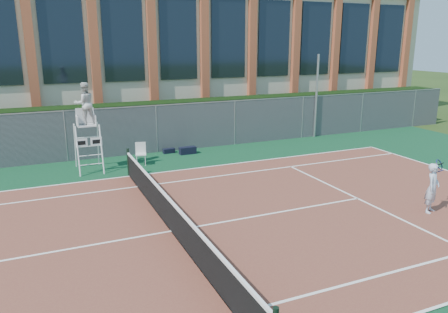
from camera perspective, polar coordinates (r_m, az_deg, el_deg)
name	(u,v)px	position (r m, az deg, el deg)	size (l,w,h in m)	color
ground	(172,232)	(12.23, -6.86, -9.78)	(120.00, 120.00, 0.00)	#233814
apron	(162,219)	(13.11, -8.15, -8.06)	(36.00, 20.00, 0.01)	#0D3B20
tennis_court	(172,231)	(12.22, -6.86, -9.69)	(23.77, 10.97, 0.02)	brown
tennis_net	(171,214)	(12.02, -6.94, -7.45)	(0.10, 11.30, 1.10)	black
fence	(113,133)	(20.13, -14.30, 3.01)	(40.00, 0.06, 2.20)	#595E60
hedge	(109,128)	(21.29, -14.84, 3.60)	(40.00, 1.40, 2.20)	black
building	(84,57)	(28.82, -17.84, 12.32)	(45.00, 10.60, 8.22)	beige
steel_pole	(316,96)	(24.00, 11.97, 7.68)	(0.12, 0.12, 4.41)	#9EA0A5
umpire_chair	(85,106)	(18.00, -17.72, 6.30)	(1.00, 1.54, 3.58)	white
plastic_chair	(141,152)	(18.72, -10.82, 0.64)	(0.52, 0.52, 0.94)	silver
sports_bag_near	(188,150)	(20.24, -4.77, 0.80)	(0.77, 0.31, 0.33)	black
sports_bag_far	(169,151)	(20.49, -7.22, 0.74)	(0.54, 0.23, 0.22)	black
tennis_player	(432,188)	(14.57, 25.58, -3.71)	(0.93, 0.70, 1.56)	silver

